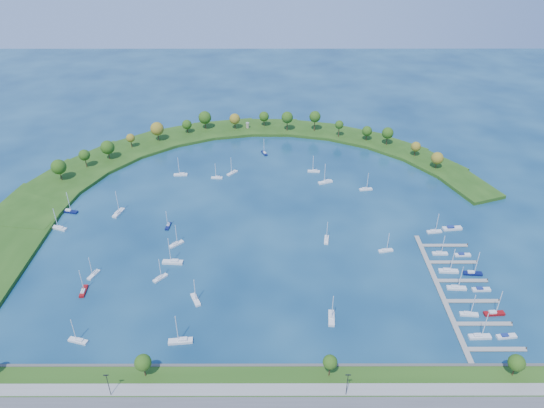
{
  "coord_description": "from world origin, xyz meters",
  "views": [
    {
      "loc": [
        4.67,
        -224.51,
        145.37
      ],
      "look_at": [
        5.0,
        5.0,
        4.0
      ],
      "focal_mm": 32.75,
      "sensor_mm": 36.0,
      "label": 1
    }
  ],
  "objects_px": {
    "docked_boat_6": "(448,270)",
    "moored_boat_21": "(232,172)",
    "moored_boat_11": "(173,262)",
    "moored_boat_15": "(78,340)",
    "docked_boat_3": "(494,313)",
    "docked_boat_10": "(434,231)",
    "moored_boat_8": "(331,317)",
    "moored_boat_14": "(176,244)",
    "moored_boat_10": "(168,225)",
    "moored_boat_19": "(386,250)",
    "moored_boat_4": "(181,340)",
    "docked_boat_8": "(440,253)",
    "moored_boat_13": "(326,239)",
    "docked_boat_4": "(456,287)",
    "moored_boat_0": "(70,211)",
    "moored_boat_1": "(94,274)",
    "moored_boat_16": "(366,189)",
    "moored_boat_20": "(217,177)",
    "docked_boat_11": "(452,228)",
    "moored_boat_9": "(314,171)",
    "dock_system": "(457,291)",
    "moored_boat_18": "(59,228)",
    "moored_boat_2": "(264,153)",
    "moored_boat_3": "(195,299)",
    "docked_boat_5": "(481,289)",
    "docked_boat_0": "(480,336)",
    "docked_boat_7": "(473,273)",
    "moored_boat_6": "(325,182)",
    "docked_boat_9": "(462,255)",
    "moored_boat_12": "(118,212)",
    "moored_boat_5": "(181,174)",
    "moored_boat_7": "(160,277)",
    "moored_boat_17": "(83,291)"
  },
  "relations": [
    {
      "from": "moored_boat_0",
      "to": "moored_boat_1",
      "type": "bearing_deg",
      "value": -48.41
    },
    {
      "from": "moored_boat_14",
      "to": "moored_boat_15",
      "type": "xyz_separation_m",
      "value": [
        -27.52,
        -62.7,
        0.0
      ]
    },
    {
      "from": "moored_boat_17",
      "to": "moored_boat_1",
      "type": "bearing_deg",
      "value": -8.07
    },
    {
      "from": "docked_boat_11",
      "to": "moored_boat_4",
      "type": "bearing_deg",
      "value": -155.44
    },
    {
      "from": "moored_boat_8",
      "to": "moored_boat_14",
      "type": "bearing_deg",
      "value": -119.99
    },
    {
      "from": "moored_boat_5",
      "to": "docked_boat_4",
      "type": "relative_size",
      "value": 0.99
    },
    {
      "from": "moored_boat_6",
      "to": "docked_boat_3",
      "type": "relative_size",
      "value": 1.05
    },
    {
      "from": "dock_system",
      "to": "moored_boat_6",
      "type": "height_order",
      "value": "moored_boat_6"
    },
    {
      "from": "moored_boat_11",
      "to": "moored_boat_15",
      "type": "distance_m",
      "value": 56.07
    },
    {
      "from": "moored_boat_1",
      "to": "docked_boat_0",
      "type": "height_order",
      "value": "docked_boat_0"
    },
    {
      "from": "moored_boat_2",
      "to": "docked_boat_10",
      "type": "bearing_deg",
      "value": -157.67
    },
    {
      "from": "moored_boat_8",
      "to": "docked_boat_7",
      "type": "distance_m",
      "value": 72.64
    },
    {
      "from": "moored_boat_1",
      "to": "moored_boat_7",
      "type": "bearing_deg",
      "value": 106.24
    },
    {
      "from": "moored_boat_3",
      "to": "moored_boat_14",
      "type": "distance_m",
      "value": 42.33
    },
    {
      "from": "moored_boat_6",
      "to": "docked_boat_5",
      "type": "distance_m",
      "value": 112.7
    },
    {
      "from": "docked_boat_6",
      "to": "docked_boat_8",
      "type": "bearing_deg",
      "value": 92.73
    },
    {
      "from": "moored_boat_20",
      "to": "docked_boat_11",
      "type": "bearing_deg",
      "value": 159.21
    },
    {
      "from": "docked_boat_11",
      "to": "moored_boat_20",
      "type": "bearing_deg",
      "value": 150.21
    },
    {
      "from": "moored_boat_16",
      "to": "docked_boat_3",
      "type": "bearing_deg",
      "value": -80.26
    },
    {
      "from": "docked_boat_3",
      "to": "docked_boat_10",
      "type": "xyz_separation_m",
      "value": [
        -8.08,
        58.78,
        -0.03
      ]
    },
    {
      "from": "moored_boat_1",
      "to": "moored_boat_16",
      "type": "xyz_separation_m",
      "value": [
        135.8,
        77.27,
        0.02
      ]
    },
    {
      "from": "moored_boat_7",
      "to": "moored_boat_10",
      "type": "distance_m",
      "value": 41.73
    },
    {
      "from": "moored_boat_7",
      "to": "moored_boat_16",
      "type": "bearing_deg",
      "value": -11.54
    },
    {
      "from": "moored_boat_5",
      "to": "moored_boat_7",
      "type": "distance_m",
      "value": 98.06
    },
    {
      "from": "moored_boat_13",
      "to": "docked_boat_4",
      "type": "distance_m",
      "value": 64.43
    },
    {
      "from": "moored_boat_15",
      "to": "moored_boat_18",
      "type": "distance_m",
      "value": 84.29
    },
    {
      "from": "docked_boat_7",
      "to": "docked_boat_9",
      "type": "xyz_separation_m",
      "value": [
        -0.03,
        13.74,
        -0.35
      ]
    },
    {
      "from": "moored_boat_8",
      "to": "docked_boat_3",
      "type": "xyz_separation_m",
      "value": [
        66.99,
        2.52,
        -0.01
      ]
    },
    {
      "from": "moored_boat_9",
      "to": "moored_boat_20",
      "type": "height_order",
      "value": "moored_boat_9"
    },
    {
      "from": "moored_boat_10",
      "to": "moored_boat_19",
      "type": "relative_size",
      "value": 0.94
    },
    {
      "from": "moored_boat_21",
      "to": "docked_boat_7",
      "type": "distance_m",
      "value": 151.02
    },
    {
      "from": "moored_boat_4",
      "to": "moored_boat_11",
      "type": "bearing_deg",
      "value": -82.37
    },
    {
      "from": "moored_boat_1",
      "to": "docked_boat_0",
      "type": "distance_m",
      "value": 165.72
    },
    {
      "from": "moored_boat_9",
      "to": "moored_boat_13",
      "type": "distance_m",
      "value": 73.13
    },
    {
      "from": "dock_system",
      "to": "moored_boat_18",
      "type": "distance_m",
      "value": 196.15
    },
    {
      "from": "docked_boat_5",
      "to": "docked_boat_10",
      "type": "height_order",
      "value": "docked_boat_10"
    },
    {
      "from": "moored_boat_1",
      "to": "docked_boat_9",
      "type": "relative_size",
      "value": 1.37
    },
    {
      "from": "moored_boat_2",
      "to": "moored_boat_3",
      "type": "distance_m",
      "value": 145.04
    },
    {
      "from": "moored_boat_8",
      "to": "moored_boat_20",
      "type": "xyz_separation_m",
      "value": [
        -57.59,
        119.17,
        -0.07
      ]
    },
    {
      "from": "docked_boat_6",
      "to": "moored_boat_21",
      "type": "bearing_deg",
      "value": 140.57
    },
    {
      "from": "moored_boat_12",
      "to": "docked_boat_0",
      "type": "xyz_separation_m",
      "value": [
        163.7,
        -89.31,
        -0.03
      ]
    },
    {
      "from": "moored_boat_19",
      "to": "docked_boat_8",
      "type": "xyz_separation_m",
      "value": [
        25.6,
        -2.34,
        0.01
      ]
    },
    {
      "from": "moored_boat_11",
      "to": "docked_boat_3",
      "type": "xyz_separation_m",
      "value": [
        137.49,
        -33.84,
        -0.05
      ]
    },
    {
      "from": "docked_boat_0",
      "to": "moored_boat_15",
      "type": "bearing_deg",
      "value": 178.96
    },
    {
      "from": "dock_system",
      "to": "moored_boat_13",
      "type": "height_order",
      "value": "moored_boat_13"
    },
    {
      "from": "moored_boat_20",
      "to": "moored_boat_19",
      "type": "bearing_deg",
      "value": 142.93
    },
    {
      "from": "docked_boat_0",
      "to": "docked_boat_3",
      "type": "relative_size",
      "value": 1.02
    },
    {
      "from": "moored_boat_16",
      "to": "moored_boat_10",
      "type": "bearing_deg",
      "value": -170.41
    },
    {
      "from": "moored_boat_2",
      "to": "docked_boat_3",
      "type": "height_order",
      "value": "docked_boat_3"
    },
    {
      "from": "moored_boat_0",
      "to": "docked_boat_4",
      "type": "bearing_deg",
      "value": -5.36
    }
  ]
}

